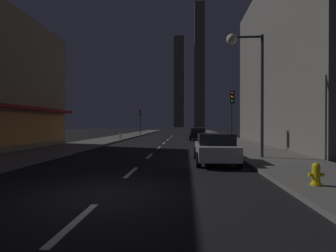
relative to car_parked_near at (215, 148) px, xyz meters
name	(u,v)px	position (x,y,z in m)	size (l,w,h in m)	color
ground_plane	(171,137)	(-3.60, 26.10, -0.79)	(78.00, 136.00, 0.10)	black
sidewalk_right	(218,136)	(3.40, 26.10, -0.67)	(4.00, 76.00, 0.15)	#605E59
sidewalk_left	(126,136)	(-10.60, 26.10, -0.67)	(4.00, 76.00, 0.15)	#605E59
lane_marking_center	(162,145)	(-3.60, 10.30, -0.73)	(0.16, 38.60, 0.01)	silver
building_apartment_right	(330,61)	(10.90, 10.10, 6.56)	(11.00, 20.00, 14.61)	slate
skyscraper_distant_tall	(179,82)	(-5.42, 146.61, 27.10)	(6.18, 7.25, 55.68)	#5C5745
skyscraper_distant_mid	(199,65)	(7.07, 144.85, 37.11)	(6.11, 5.53, 75.70)	#5F5A47
car_parked_near	(215,148)	(0.00, 0.00, 0.00)	(1.98, 4.24, 1.45)	silver
car_parked_far	(198,134)	(0.00, 18.05, 0.00)	(1.98, 4.24, 1.45)	black
fire_hydrant_yellow_near	(316,175)	(2.30, -5.08, -0.29)	(0.42, 0.30, 0.65)	yellow
fire_hydrant_far_left	(120,136)	(-9.50, 18.35, -0.29)	(0.42, 0.30, 0.65)	#B2B2B2
traffic_light_near_right	(232,106)	(1.90, 6.10, 2.45)	(0.32, 0.48, 4.20)	#2D2D2D
traffic_light_far_left	(140,117)	(-9.10, 30.26, 2.45)	(0.32, 0.48, 4.20)	#2D2D2D
street_lamp_right	(246,65)	(1.78, 1.19, 4.33)	(1.96, 0.56, 6.58)	#38383D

